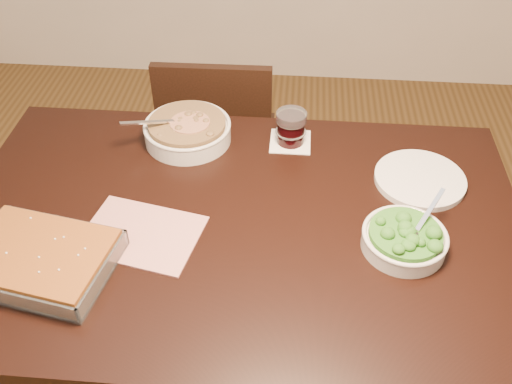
% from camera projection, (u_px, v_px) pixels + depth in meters
% --- Properties ---
extents(ground, '(4.00, 4.00, 0.00)m').
position_uv_depth(ground, '(242.00, 382.00, 1.89)').
color(ground, '#4A3115').
rests_on(ground, ground).
extents(table, '(1.40, 0.90, 0.75)m').
position_uv_depth(table, '(238.00, 248.00, 1.45)').
color(table, black).
rests_on(table, ground).
extents(magazine_a, '(0.31, 0.25, 0.01)m').
position_uv_depth(magazine_a, '(141.00, 234.00, 1.35)').
color(magazine_a, '#B03236').
rests_on(magazine_a, table).
extents(coaster, '(0.11, 0.11, 0.00)m').
position_uv_depth(coaster, '(290.00, 142.00, 1.63)').
color(coaster, white).
rests_on(coaster, table).
extents(stew_bowl, '(0.25, 0.25, 0.09)m').
position_uv_depth(stew_bowl, '(188.00, 130.00, 1.62)').
color(stew_bowl, silver).
rests_on(stew_bowl, table).
extents(broccoli_bowl, '(0.20, 0.21, 0.08)m').
position_uv_depth(broccoli_bowl, '(404.00, 239.00, 1.31)').
color(broccoli_bowl, silver).
rests_on(broccoli_bowl, table).
extents(baking_dish, '(0.36, 0.29, 0.06)m').
position_uv_depth(baking_dish, '(40.00, 259.00, 1.26)').
color(baking_dish, silver).
rests_on(baking_dish, table).
extents(wine_tumbler, '(0.09, 0.09, 0.10)m').
position_uv_depth(wine_tumbler, '(291.00, 127.00, 1.59)').
color(wine_tumbler, black).
rests_on(wine_tumbler, coaster).
extents(dinner_plate, '(0.24, 0.24, 0.02)m').
position_uv_depth(dinner_plate, '(420.00, 179.00, 1.49)').
color(dinner_plate, silver).
rests_on(dinner_plate, table).
extents(chair_far, '(0.40, 0.40, 0.83)m').
position_uv_depth(chair_far, '(219.00, 141.00, 2.11)').
color(chair_far, black).
rests_on(chair_far, ground).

